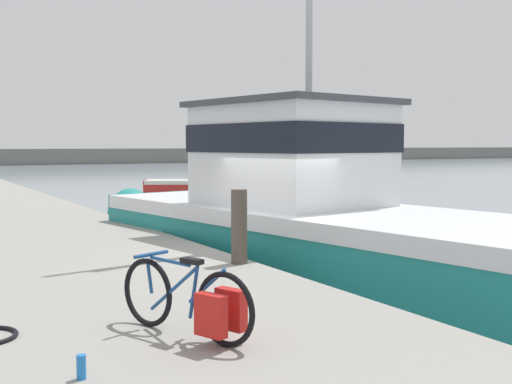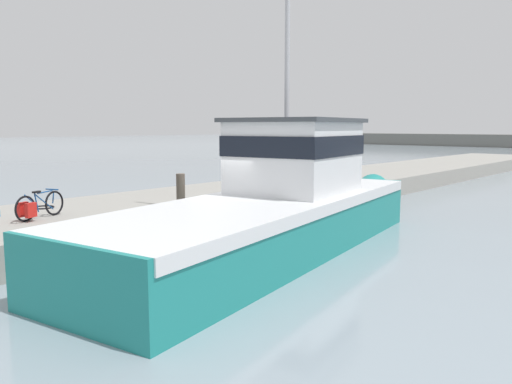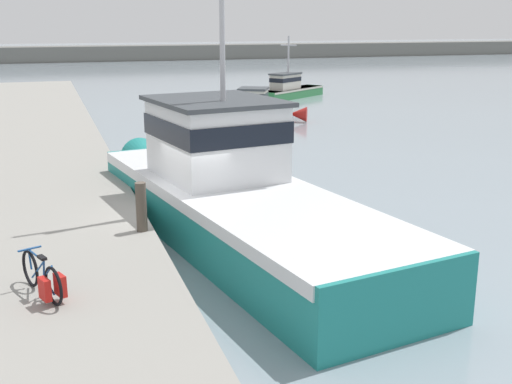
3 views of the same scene
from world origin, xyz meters
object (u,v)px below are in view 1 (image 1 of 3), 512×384
object	(u,v)px
boat_white_moored	(230,174)
water_bottle_by_bike	(81,367)
boat_green_anchored	(206,184)
mooring_post	(239,227)
fishing_boat_main	(322,219)
bicycle_touring	(196,303)

from	to	relation	value
boat_white_moored	water_bottle_by_bike	xyz separation A→B (m)	(-19.11, -34.66, 0.24)
boat_green_anchored	mooring_post	world-z (taller)	mooring_post
mooring_post	water_bottle_by_bike	distance (m)	5.19
fishing_boat_main	mooring_post	distance (m)	2.97
fishing_boat_main	boat_green_anchored	xyz separation A→B (m)	(6.67, 19.71, -0.58)
mooring_post	boat_white_moored	bearing A→B (deg)	63.11
fishing_boat_main	water_bottle_by_bike	bearing A→B (deg)	-148.91
fishing_boat_main	mooring_post	size ratio (longest dim) A/B	12.85
water_bottle_by_bike	mooring_post	bearing A→B (deg)	47.80
boat_green_anchored	bicycle_touring	xyz separation A→B (m)	(-11.50, -24.42, 0.52)
boat_green_anchored	mooring_post	distance (m)	23.08
boat_white_moored	mooring_post	world-z (taller)	boat_white_moored
boat_white_moored	boat_green_anchored	world-z (taller)	boat_white_moored
fishing_boat_main	boat_white_moored	world-z (taller)	fishing_boat_main
boat_green_anchored	fishing_boat_main	bearing A→B (deg)	8.87
boat_green_anchored	bicycle_touring	size ratio (longest dim) A/B	3.87
fishing_boat_main	boat_green_anchored	size ratio (longest dim) A/B	2.32
boat_green_anchored	water_bottle_by_bike	size ratio (longest dim) A/B	32.78
mooring_post	water_bottle_by_bike	size ratio (longest dim) A/B	5.91
boat_green_anchored	bicycle_touring	bearing A→B (deg)	2.35
fishing_boat_main	water_bottle_by_bike	world-z (taller)	fishing_boat_main
fishing_boat_main	mooring_post	bearing A→B (deg)	-161.20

